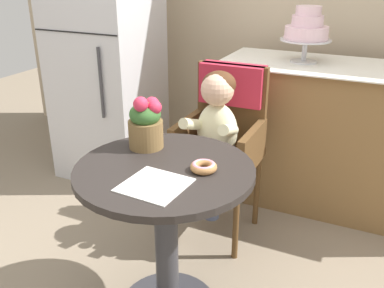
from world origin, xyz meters
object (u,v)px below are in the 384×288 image
at_px(cafe_table, 166,213).
at_px(refrigerator, 106,58).
at_px(wicker_chair, 225,124).
at_px(donut_front, 204,166).
at_px(tiered_cake_stand, 307,29).
at_px(seated_child, 215,127).
at_px(flower_vase, 146,123).

xyz_separation_m(cafe_table, refrigerator, (-1.05, 1.10, 0.34)).
height_order(cafe_table, wicker_chair, wicker_chair).
height_order(donut_front, tiered_cake_stand, tiered_cake_stand).
relative_size(seated_child, flower_vase, 3.05).
height_order(flower_vase, tiered_cake_stand, tiered_cake_stand).
bearing_deg(tiered_cake_stand, donut_front, -94.67).
distance_m(wicker_chair, donut_front, 0.75).
distance_m(cafe_table, wicker_chair, 0.76).
xyz_separation_m(flower_vase, refrigerator, (-0.88, 0.96, 0.02)).
xyz_separation_m(donut_front, tiered_cake_stand, (0.10, 1.26, 0.36)).
bearing_deg(tiered_cake_stand, seated_child, -112.18).
relative_size(cafe_table, seated_child, 0.99).
distance_m(cafe_table, donut_front, 0.28).
height_order(tiered_cake_stand, refrigerator, refrigerator).
relative_size(wicker_chair, flower_vase, 4.00).
bearing_deg(donut_front, cafe_table, -166.73).
height_order(donut_front, refrigerator, refrigerator).
bearing_deg(donut_front, seated_child, 108.14).
bearing_deg(cafe_table, flower_vase, 138.86).
bearing_deg(tiered_cake_stand, cafe_table, -101.15).
relative_size(wicker_chair, seated_child, 1.31).
height_order(wicker_chair, seated_child, seated_child).
bearing_deg(tiered_cake_stand, wicker_chair, -117.63).
height_order(cafe_table, flower_vase, flower_vase).
relative_size(donut_front, refrigerator, 0.06).
bearing_deg(wicker_chair, refrigerator, 160.06).
height_order(seated_child, refrigerator, refrigerator).
distance_m(seated_child, refrigerator, 1.15).
distance_m(donut_front, tiered_cake_stand, 1.32).
distance_m(seated_child, donut_front, 0.59).
relative_size(flower_vase, refrigerator, 0.14).
bearing_deg(flower_vase, wicker_chair, 77.47).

